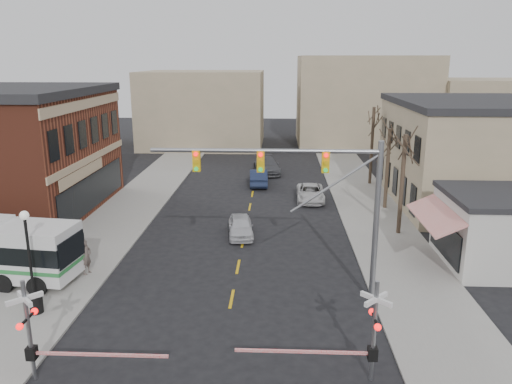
% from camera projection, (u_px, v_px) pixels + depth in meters
% --- Properties ---
extents(ground, '(160.00, 160.00, 0.00)m').
position_uv_depth(ground, '(228.00, 319.00, 22.96)').
color(ground, black).
rests_on(ground, ground).
extents(sidewalk_west, '(5.00, 60.00, 0.12)m').
position_uv_depth(sidewalk_west, '(140.00, 198.00, 42.66)').
color(sidewalk_west, gray).
rests_on(sidewalk_west, ground).
extents(sidewalk_east, '(5.00, 60.00, 0.12)m').
position_uv_depth(sidewalk_east, '(364.00, 201.00, 41.84)').
color(sidewalk_east, gray).
rests_on(sidewalk_east, ground).
extents(tree_east_a, '(0.28, 0.28, 6.75)m').
position_uv_depth(tree_east_a, '(402.00, 185.00, 33.18)').
color(tree_east_a, '#382B21').
rests_on(tree_east_a, sidewalk_east).
extents(tree_east_b, '(0.28, 0.28, 6.30)m').
position_uv_depth(tree_east_b, '(387.00, 169.00, 39.02)').
color(tree_east_b, '#382B21').
rests_on(tree_east_b, sidewalk_east).
extents(tree_east_c, '(0.28, 0.28, 7.20)m').
position_uv_depth(tree_east_c, '(372.00, 146.00, 46.61)').
color(tree_east_c, '#382B21').
rests_on(tree_east_c, sidewalk_east).
extents(traffic_signal_mast, '(10.77, 0.30, 8.00)m').
position_uv_depth(traffic_signal_mast, '(316.00, 187.00, 23.36)').
color(traffic_signal_mast, gray).
rests_on(traffic_signal_mast, ground).
extents(rr_crossing_west, '(5.60, 1.36, 4.00)m').
position_uv_depth(rr_crossing_west, '(40.00, 332.00, 18.18)').
color(rr_crossing_west, gray).
rests_on(rr_crossing_west, ground).
extents(rr_crossing_east, '(5.60, 1.36, 4.00)m').
position_uv_depth(rr_crossing_east, '(362.00, 332.00, 18.18)').
color(rr_crossing_east, gray).
rests_on(rr_crossing_east, ground).
extents(street_lamp, '(0.44, 0.44, 4.57)m').
position_uv_depth(street_lamp, '(27.00, 237.00, 23.78)').
color(street_lamp, black).
rests_on(street_lamp, sidewalk_west).
extents(trash_bin, '(0.60, 0.60, 0.82)m').
position_uv_depth(trash_bin, '(36.00, 304.00, 23.24)').
color(trash_bin, black).
rests_on(trash_bin, sidewalk_west).
extents(car_a, '(2.07, 4.18, 1.37)m').
position_uv_depth(car_a, '(241.00, 226.00, 33.62)').
color(car_a, silver).
rests_on(car_a, ground).
extents(car_b, '(1.89, 4.76, 1.54)m').
position_uv_depth(car_b, '(259.00, 177.00, 47.17)').
color(car_b, '#19233F').
rests_on(car_b, ground).
extents(car_c, '(2.32, 4.89, 1.35)m').
position_uv_depth(car_c, '(310.00, 193.00, 41.98)').
color(car_c, '#BEBEBE').
rests_on(car_c, ground).
extents(car_d, '(3.22, 5.91, 1.62)m').
position_uv_depth(car_d, '(267.00, 165.00, 52.15)').
color(car_d, '#45474B').
rests_on(car_d, ground).
extents(pedestrian_near, '(0.67, 0.83, 1.98)m').
position_uv_depth(pedestrian_near, '(86.00, 257.00, 27.33)').
color(pedestrian_near, '#594D47').
rests_on(pedestrian_near, sidewalk_west).
extents(pedestrian_far, '(0.99, 1.06, 1.74)m').
position_uv_depth(pedestrian_far, '(78.00, 242.00, 29.82)').
color(pedestrian_far, '#35425D').
rests_on(pedestrian_far, sidewalk_west).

